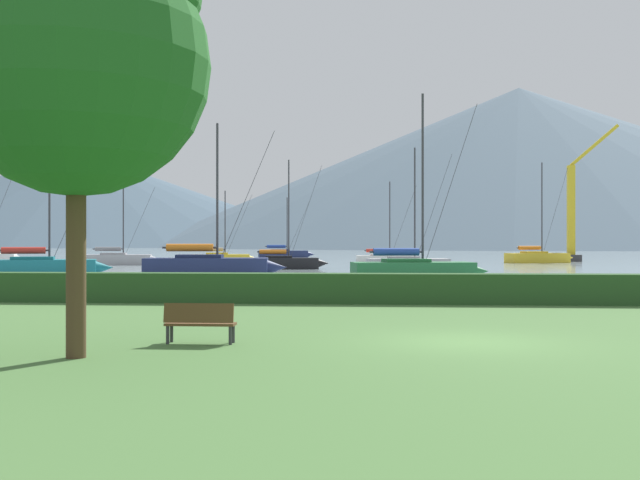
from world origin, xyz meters
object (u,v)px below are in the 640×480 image
at_px(sailboat_slip_3, 409,263).
at_px(sailboat_slip_0, 209,266).
at_px(sailboat_slip_1, 386,259).
at_px(sailboat_slip_6, 284,262).
at_px(sailboat_slip_4, 221,258).
at_px(sailboat_slip_8, 284,254).
at_px(sailboat_slip_7, 41,266).
at_px(park_bench_under_tree, 200,321).
at_px(park_tree, 85,46).
at_px(sailboat_slip_12, 538,257).
at_px(sailboat_slip_2, 414,269).
at_px(sailboat_slip_11, 119,259).
at_px(dock_crane, 573,219).

bearing_deg(sailboat_slip_3, sailboat_slip_0, -151.27).
bearing_deg(sailboat_slip_1, sailboat_slip_6, -129.77).
xyz_separation_m(sailboat_slip_4, sailboat_slip_8, (3.88, 24.68, 0.06)).
relative_size(sailboat_slip_7, park_bench_under_tree, 5.51).
distance_m(sailboat_slip_4, sailboat_slip_6, 17.95).
xyz_separation_m(sailboat_slip_3, sailboat_slip_4, (-19.08, 20.09, -0.03)).
bearing_deg(sailboat_slip_6, sailboat_slip_8, 88.59).
bearing_deg(park_bench_under_tree, sailboat_slip_0, 102.63).
height_order(sailboat_slip_0, park_tree, sailboat_slip_0).
xyz_separation_m(sailboat_slip_1, sailboat_slip_12, (16.78, 6.71, 0.10)).
bearing_deg(sailboat_slip_3, sailboat_slip_7, -165.60).
bearing_deg(sailboat_slip_8, sailboat_slip_2, -87.62).
relative_size(sailboat_slip_3, park_bench_under_tree, 5.96).
bearing_deg(park_bench_under_tree, sailboat_slip_11, 111.26).
bearing_deg(sailboat_slip_6, sailboat_slip_12, 29.84).
height_order(sailboat_slip_2, park_bench_under_tree, sailboat_slip_2).
bearing_deg(sailboat_slip_6, sailboat_slip_7, -142.03).
relative_size(sailboat_slip_3, sailboat_slip_11, 1.19).
bearing_deg(sailboat_slip_11, sailboat_slip_6, -40.29).
distance_m(sailboat_slip_3, sailboat_slip_4, 27.71).
bearing_deg(park_bench_under_tree, sailboat_slip_12, 72.40).
height_order(park_tree, dock_crane, dock_crane).
distance_m(sailboat_slip_3, park_tree, 46.20).
distance_m(sailboat_slip_11, dock_crane, 51.56).
xyz_separation_m(sailboat_slip_4, sailboat_slip_12, (34.35, 4.31, 0.08)).
bearing_deg(sailboat_slip_7, sailboat_slip_4, 59.87).
bearing_deg(sailboat_slip_11, sailboat_slip_0, -71.59).
distance_m(sailboat_slip_11, park_tree, 62.15).
bearing_deg(sailboat_slip_6, dock_crane, 31.70).
height_order(sailboat_slip_3, sailboat_slip_6, sailboat_slip_3).
height_order(sailboat_slip_1, sailboat_slip_11, sailboat_slip_1).
relative_size(sailboat_slip_6, dock_crane, 0.58).
bearing_deg(dock_crane, sailboat_slip_2, -115.05).
xyz_separation_m(sailboat_slip_1, sailboat_slip_6, (-8.96, -13.35, 0.03)).
xyz_separation_m(park_bench_under_tree, park_tree, (-1.87, -2.24, 5.84)).
relative_size(sailboat_slip_2, sailboat_slip_11, 1.36).
bearing_deg(sailboat_slip_12, sailboat_slip_6, -160.27).
distance_m(sailboat_slip_8, park_bench_under_tree, 87.91).
relative_size(sailboat_slip_3, sailboat_slip_8, 1.15).
height_order(sailboat_slip_4, sailboat_slip_8, sailboat_slip_8).
distance_m(sailboat_slip_1, sailboat_slip_8, 30.33).
height_order(sailboat_slip_3, park_bench_under_tree, sailboat_slip_3).
distance_m(sailboat_slip_0, sailboat_slip_4, 31.14).
relative_size(sailboat_slip_12, park_tree, 1.17).
bearing_deg(sailboat_slip_8, dock_crane, -33.82).
distance_m(sailboat_slip_3, sailboat_slip_6, 11.34).
bearing_deg(sailboat_slip_6, park_bench_under_tree, -93.80).
height_order(sailboat_slip_3, sailboat_slip_11, sailboat_slip_3).
height_order(sailboat_slip_0, park_bench_under_tree, sailboat_slip_0).
bearing_deg(sailboat_slip_11, sailboat_slip_12, 1.55).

